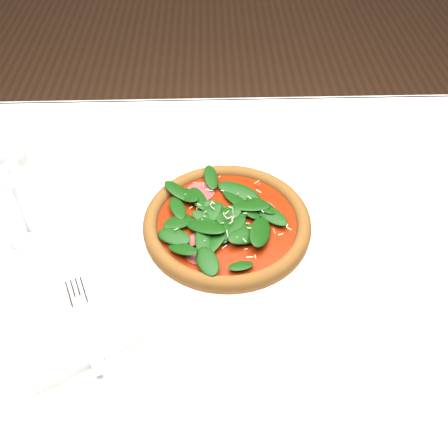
{
  "coord_description": "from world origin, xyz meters",
  "views": [
    {
      "loc": [
        -0.01,
        -0.53,
        1.34
      ],
      "look_at": [
        0.0,
        0.01,
        0.77
      ],
      "focal_mm": 40.0,
      "sensor_mm": 36.0,
      "label": 1
    }
  ],
  "objects": [
    {
      "name": "pizza",
      "position": [
        0.01,
        0.01,
        0.77
      ],
      "size": [
        0.32,
        0.32,
        0.03
      ],
      "rotation": [
        0.0,
        0.0,
        0.26
      ],
      "color": "#915A23",
      "rests_on": "plate"
    },
    {
      "name": "saucer_far",
      "position": [
        0.35,
        0.29,
        0.76
      ],
      "size": [
        0.13,
        0.13,
        0.01
      ],
      "color": "white",
      "rests_on": "dining_table"
    },
    {
      "name": "fork",
      "position": [
        -0.19,
        -0.15,
        0.77
      ],
      "size": [
        0.08,
        0.16,
        0.0
      ],
      "rotation": [
        0.0,
        0.0,
        0.39
      ],
      "color": "silver",
      "rests_on": "napkin"
    },
    {
      "name": "ground",
      "position": [
        0.0,
        0.0,
        0.0
      ],
      "size": [
        6.0,
        6.0,
        0.0
      ],
      "primitive_type": "plane",
      "color": "brown",
      "rests_on": "ground"
    },
    {
      "name": "plate",
      "position": [
        0.01,
        0.01,
        0.76
      ],
      "size": [
        0.31,
        0.31,
        0.01
      ],
      "color": "white",
      "rests_on": "dining_table"
    },
    {
      "name": "dining_table",
      "position": [
        0.0,
        0.0,
        0.65
      ],
      "size": [
        1.21,
        0.81,
        0.75
      ],
      "color": "silver",
      "rests_on": "ground"
    },
    {
      "name": "napkin",
      "position": [
        -0.18,
        -0.18,
        0.76
      ],
      "size": [
        0.18,
        0.15,
        0.01
      ],
      "primitive_type": "cube",
      "rotation": [
        0.0,
        0.0,
        0.55
      ],
      "color": "silver",
      "rests_on": "dining_table"
    }
  ]
}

